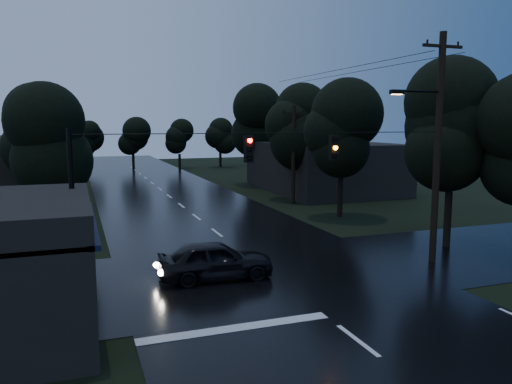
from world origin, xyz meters
TOP-DOWN VIEW (x-y plane):
  - main_road at (0.00, 30.00)m, footprint 12.00×120.00m
  - cross_street at (0.00, 12.00)m, footprint 60.00×9.00m
  - building_far_right at (14.00, 34.00)m, footprint 10.00×14.00m
  - utility_pole_main at (7.41, 11.00)m, footprint 3.50×0.30m
  - utility_pole_far at (8.30, 28.00)m, footprint 2.00×0.30m
  - anchor_pole_left at (-7.50, 11.00)m, footprint 0.18×0.18m
  - span_signals at (0.56, 10.99)m, footprint 15.00×0.37m
  - tree_corner_near at (10.00, 13.00)m, footprint 4.48×4.48m
  - tree_left_a at (-9.00, 22.00)m, footprint 3.92×3.92m
  - tree_left_b at (-9.60, 30.00)m, footprint 4.20×4.20m
  - tree_left_c at (-10.20, 40.00)m, footprint 4.48×4.48m
  - tree_right_a at (9.00, 22.00)m, footprint 4.20×4.20m
  - tree_right_b at (9.60, 30.00)m, footprint 4.48×4.48m
  - tree_right_c at (10.20, 40.00)m, footprint 4.76×4.76m
  - car at (-2.29, 11.91)m, footprint 4.67×2.08m

SIDE VIEW (x-z plane):
  - main_road at x=0.00m, z-range -0.01..0.01m
  - cross_street at x=0.00m, z-range -0.01..0.01m
  - car at x=-2.29m, z-range 0.00..1.56m
  - building_far_right at x=14.00m, z-range 0.00..4.40m
  - anchor_pole_left at x=-7.50m, z-range 0.00..6.00m
  - utility_pole_far at x=8.30m, z-range 0.13..7.63m
  - tree_left_a at x=-9.00m, z-range 1.11..9.37m
  - span_signals at x=0.56m, z-range 4.69..5.80m
  - utility_pole_main at x=7.41m, z-range 0.26..10.26m
  - tree_left_b at x=-9.60m, z-range 1.19..10.04m
  - tree_right_a at x=9.00m, z-range 1.19..10.04m
  - tree_corner_near at x=10.00m, z-range 1.27..10.71m
  - tree_left_c at x=-10.20m, z-range 1.27..10.71m
  - tree_right_b at x=9.60m, z-range 1.27..10.71m
  - tree_right_c at x=10.20m, z-range 1.35..11.38m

